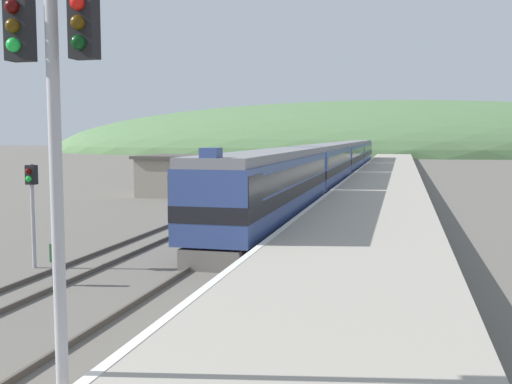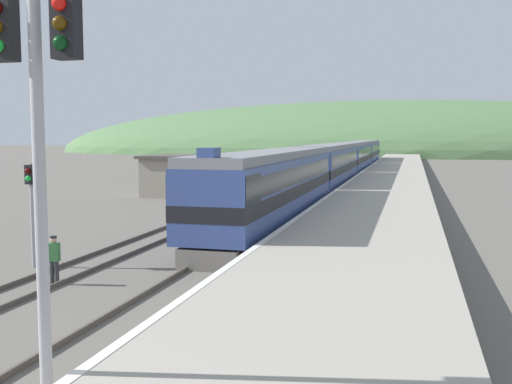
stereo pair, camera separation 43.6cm
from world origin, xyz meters
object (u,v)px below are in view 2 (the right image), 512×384
object	(u,v)px
carriage_fourth	(366,152)
carriage_third	(353,157)
track_worker	(54,257)
carriage_second	(329,166)
signal_post_siding	(31,193)
signal_mast_main	(37,109)
express_train_lead_car	(272,186)

from	to	relation	value
carriage_fourth	carriage_third	bearing A→B (deg)	-90.00
carriage_fourth	track_worker	size ratio (longest dim) A/B	12.74
track_worker	carriage_third	bearing A→B (deg)	85.77
carriage_second	signal_post_siding	size ratio (longest dim) A/B	5.33
carriage_second	signal_mast_main	xyz separation A→B (m)	(1.39, -44.03, 3.06)
express_train_lead_car	signal_post_siding	bearing A→B (deg)	-119.80
carriage_third	carriage_fourth	bearing A→B (deg)	90.00
carriage_third	carriage_fourth	world-z (taller)	same
carriage_third	signal_mast_main	xyz separation A→B (m)	(1.39, -65.36, 3.06)
express_train_lead_car	track_worker	distance (m)	14.02
carriage_second	carriage_third	world-z (taller)	same
carriage_fourth	signal_mast_main	world-z (taller)	signal_mast_main
carriage_second	express_train_lead_car	bearing A→B (deg)	-90.00
express_train_lead_car	carriage_second	size ratio (longest dim) A/B	1.04
carriage_fourth	track_worker	bearing A→B (deg)	-93.08
carriage_second	carriage_fourth	distance (m)	42.67
express_train_lead_car	track_worker	xyz separation A→B (m)	(-4.19, -13.31, -1.32)
carriage_third	express_train_lead_car	bearing A→B (deg)	-90.00
signal_mast_main	track_worker	xyz separation A→B (m)	(-5.58, 8.71, -4.37)
signal_mast_main	track_worker	size ratio (longest dim) A/B	5.00
signal_mast_main	track_worker	distance (m)	11.23
track_worker	carriage_second	bearing A→B (deg)	83.23
signal_post_siding	track_worker	xyz separation A→B (m)	(2.24, -2.08, -1.86)
signal_mast_main	track_worker	bearing A→B (deg)	122.63
carriage_third	signal_post_siding	xyz separation A→B (m)	(-6.43, -54.57, 0.55)
express_train_lead_car	track_worker	size ratio (longest dim) A/B	13.28
signal_mast_main	carriage_third	bearing A→B (deg)	91.22
carriage_third	track_worker	bearing A→B (deg)	-94.23
carriage_third	track_worker	world-z (taller)	carriage_third
carriage_third	signal_post_siding	distance (m)	54.95
signal_post_siding	track_worker	bearing A→B (deg)	-42.83
carriage_second	carriage_third	size ratio (longest dim) A/B	1.00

